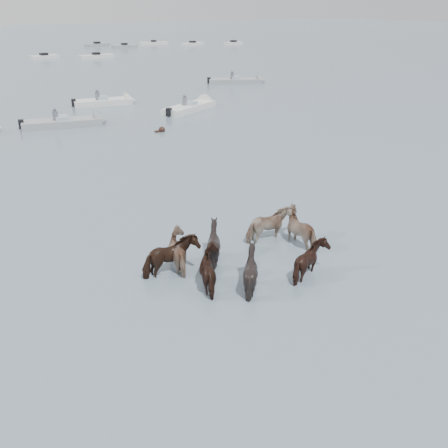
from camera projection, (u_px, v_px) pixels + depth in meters
ground at (239, 258)px, 16.59m from camera, size 400.00×400.00×0.00m
pony_herd at (239, 251)px, 16.04m from camera, size 6.89×4.32×1.54m
swimming_pony at (161, 130)px, 32.75m from camera, size 0.72×0.44×0.44m
motorboat_b at (74, 122)px, 34.35m from camera, size 5.99×2.94×1.92m
motorboat_c at (112, 102)px, 41.44m from camera, size 5.43×2.57×1.92m
motorboat_d at (195, 106)px, 39.66m from camera, size 5.91×3.94×1.92m
motorboat_e at (243, 81)px, 52.25m from camera, size 6.15×4.20×1.92m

